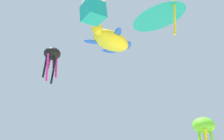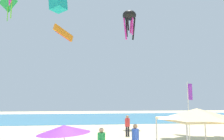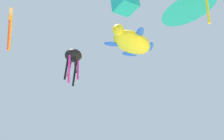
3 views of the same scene
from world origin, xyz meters
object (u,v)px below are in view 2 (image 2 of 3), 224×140
object	(u,v)px
beach_umbrella	(64,129)
kite_octopus_black	(129,17)
banner_flag	(189,109)
person_beachcomber	(127,124)
canopy_tent	(197,115)
kite_parafoil_orange	(63,33)
person_watching_sky	(135,137)
kite_diamond_green	(8,3)

from	to	relation	value
beach_umbrella	kite_octopus_black	distance (m)	24.65
banner_flag	person_beachcomber	distance (m)	7.11
canopy_tent	kite_parafoil_orange	size ratio (longest dim) A/B	1.40
canopy_tent	beach_umbrella	bearing A→B (deg)	-167.46
banner_flag	person_watching_sky	bearing A→B (deg)	-163.97
person_watching_sky	beach_umbrella	bearing A→B (deg)	2.29
beach_umbrella	banner_flag	bearing A→B (deg)	32.97
person_watching_sky	kite_octopus_black	bearing A→B (deg)	-145.01
banner_flag	kite_octopus_black	size ratio (longest dim) A/B	1.07
beach_umbrella	person_watching_sky	distance (m)	5.61
beach_umbrella	person_beachcomber	distance (m)	12.47
kite_octopus_black	kite_diamond_green	distance (m)	18.56
beach_umbrella	person_beachcomber	size ratio (longest dim) A/B	1.24
kite_octopus_black	kite_diamond_green	bearing A→B (deg)	-74.53
beach_umbrella	kite_diamond_green	size ratio (longest dim) A/B	0.50
banner_flag	beach_umbrella	bearing A→B (deg)	-147.03
kite_diamond_green	person_watching_sky	bearing A→B (deg)	-44.34
beach_umbrella	kite_octopus_black	xyz separation A→B (m)	(7.16, 19.91, 12.64)
person_watching_sky	person_beachcomber	bearing A→B (deg)	-141.72
beach_umbrella	person_watching_sky	world-z (taller)	beach_umbrella
banner_flag	person_beachcomber	xyz separation A→B (m)	(-2.90, 6.30, -1.56)
canopy_tent	kite_parafoil_orange	xyz separation A→B (m)	(-8.14, 18.74, 9.58)
kite_octopus_black	canopy_tent	bearing A→B (deg)	28.97
person_beachcomber	kite_octopus_black	distance (m)	16.21
kite_parafoil_orange	kite_diamond_green	bearing A→B (deg)	111.49
beach_umbrella	kite_diamond_green	bearing A→B (deg)	112.74
person_beachcomber	kite_parafoil_orange	bearing A→B (deg)	-96.29
banner_flag	person_watching_sky	xyz separation A→B (m)	(-3.99, -1.15, -1.58)
kite_parafoil_orange	beach_umbrella	bearing A→B (deg)	-124.96
canopy_tent	kite_octopus_black	bearing A→B (deg)	87.66
canopy_tent	person_watching_sky	xyz separation A→B (m)	(-2.54, 2.53, -1.43)
person_beachcomber	kite_parafoil_orange	xyz separation A→B (m)	(-6.70, 8.76, 10.99)
person_beachcomber	kite_diamond_green	bearing A→B (deg)	-84.96
kite_parafoil_orange	kite_diamond_green	distance (m)	11.46
canopy_tent	kite_octopus_black	size ratio (longest dim) A/B	0.85
banner_flag	person_beachcomber	bearing A→B (deg)	114.72
canopy_tent	banner_flag	distance (m)	3.95
canopy_tent	person_beachcomber	size ratio (longest dim) A/B	1.90
canopy_tent	kite_diamond_green	size ratio (longest dim) A/B	0.77
canopy_tent	beach_umbrella	xyz separation A→B (m)	(-6.40, -1.42, -0.43)
person_beachcomber	banner_flag	bearing A→B (deg)	71.02
canopy_tent	banner_flag	xyz separation A→B (m)	(1.45, 3.67, 0.15)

